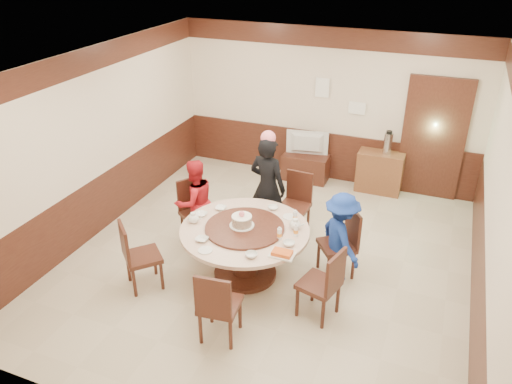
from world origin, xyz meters
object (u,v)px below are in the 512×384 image
at_px(banquet_table, 245,242).
at_px(person_blue, 341,237).
at_px(person_red, 195,202).
at_px(person_standing, 268,187).
at_px(thermos, 388,143).
at_px(shrimp_platter, 282,254).
at_px(television, 307,144).
at_px(tv_stand, 306,167).
at_px(side_cabinet, 380,172).
at_px(birthday_cake, 242,221).

xyz_separation_m(banquet_table, person_blue, (1.19, 0.45, 0.10)).
bearing_deg(person_red, person_standing, 154.70).
bearing_deg(person_standing, banquet_table, 105.59).
bearing_deg(banquet_table, person_red, 152.12).
bearing_deg(person_blue, thermos, -44.99).
distance_m(person_red, shrimp_platter, 1.95).
height_order(banquet_table, television, television).
height_order(person_red, television, person_red).
relative_size(person_blue, shrimp_platter, 4.22).
distance_m(person_standing, television, 2.10).
bearing_deg(thermos, person_red, -131.45).
relative_size(tv_stand, side_cabinet, 1.06).
bearing_deg(thermos, person_standing, -124.19).
height_order(birthday_cake, tv_stand, birthday_cake).
height_order(person_blue, birthday_cake, person_blue).
bearing_deg(person_blue, side_cabinet, -43.37).
relative_size(birthday_cake, side_cabinet, 0.41).
bearing_deg(tv_stand, person_standing, -89.76).
relative_size(birthday_cake, thermos, 0.86).
bearing_deg(banquet_table, shrimp_platter, -31.39).
distance_m(person_standing, tv_stand, 2.17).
distance_m(banquet_table, thermos, 3.53).
bearing_deg(birthday_cake, tv_stand, 91.13).
bearing_deg(television, birthday_cake, 81.08).
bearing_deg(thermos, shrimp_platter, -100.65).
bearing_deg(person_standing, side_cabinet, -112.21).
xyz_separation_m(birthday_cake, shrimp_platter, (0.70, -0.41, -0.08)).
distance_m(side_cabinet, thermos, 0.57).
height_order(person_red, birthday_cake, person_red).
bearing_deg(side_cabinet, shrimp_platter, -99.44).
distance_m(television, side_cabinet, 1.42).
height_order(shrimp_platter, tv_stand, shrimp_platter).
height_order(person_blue, tv_stand, person_blue).
distance_m(person_red, thermos, 3.61).
bearing_deg(banquet_table, tv_stand, 91.94).
xyz_separation_m(shrimp_platter, thermos, (0.68, 3.64, 0.16)).
bearing_deg(person_standing, thermos, -113.69).
bearing_deg(person_red, side_cabinet, 172.87).
xyz_separation_m(banquet_table, person_red, (-1.04, 0.55, 0.13)).
bearing_deg(person_blue, banquet_table, 68.83).
bearing_deg(person_standing, person_blue, 162.94).
bearing_deg(banquet_table, person_standing, 95.09).
bearing_deg(birthday_cake, shrimp_platter, -30.43).
height_order(side_cabinet, thermos, thermos).
relative_size(person_red, thermos, 3.49).
bearing_deg(side_cabinet, person_red, -130.49).
bearing_deg(person_standing, person_red, 41.84).
distance_m(birthday_cake, thermos, 3.52).
xyz_separation_m(birthday_cake, side_cabinet, (1.31, 3.23, -0.48)).
bearing_deg(shrimp_platter, person_standing, 116.51).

